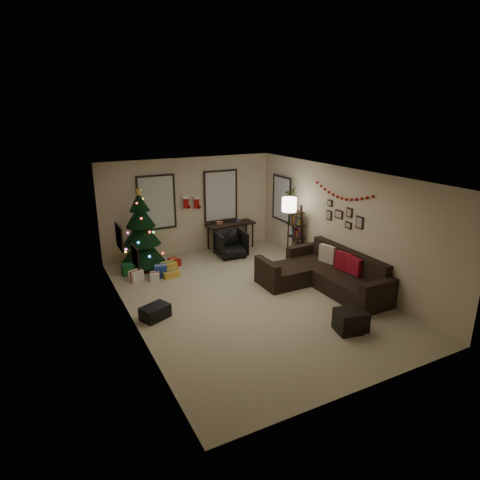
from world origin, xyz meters
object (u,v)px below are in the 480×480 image
(desk, at_px, (230,226))
(bookshelf, at_px, (297,233))
(sofa, at_px, (324,275))
(christmas_tree, at_px, (142,234))
(desk_chair, at_px, (231,244))

(desk, height_order, bookshelf, bookshelf)
(sofa, distance_m, desk, 3.59)
(sofa, relative_size, bookshelf, 1.77)
(christmas_tree, relative_size, sofa, 0.77)
(christmas_tree, height_order, desk, christmas_tree)
(christmas_tree, xyz_separation_m, sofa, (3.39, -3.18, -0.61))
(desk, bearing_deg, desk_chair, -115.14)
(christmas_tree, bearing_deg, desk_chair, -7.63)
(desk_chair, distance_m, bookshelf, 1.85)
(sofa, xyz_separation_m, bookshelf, (0.47, 1.79, 0.48))
(christmas_tree, bearing_deg, sofa, -43.13)
(desk_chair, bearing_deg, desk, 68.70)
(sofa, height_order, desk_chair, sofa)
(desk, relative_size, desk_chair, 1.96)
(desk, xyz_separation_m, bookshelf, (1.16, -1.71, 0.09))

